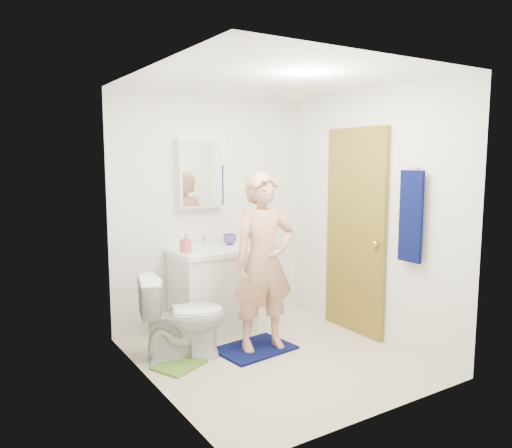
{
  "coord_description": "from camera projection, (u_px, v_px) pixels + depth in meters",
  "views": [
    {
      "loc": [
        -2.4,
        -3.48,
        1.75
      ],
      "look_at": [
        -0.04,
        0.25,
        1.17
      ],
      "focal_mm": 35.0,
      "sensor_mm": 36.0,
      "label": 1
    }
  ],
  "objects": [
    {
      "name": "green_rug",
      "position": [
        178.0,
        365.0,
        4.23
      ],
      "size": [
        0.49,
        0.46,
        0.02
      ],
      "primitive_type": "cube",
      "rotation": [
        0.0,
        0.0,
        0.43
      ],
      "color": "#56872D",
      "rests_on": "floor"
    },
    {
      "name": "door_knob",
      "position": [
        375.0,
        244.0,
        4.69
      ],
      "size": [
        0.07,
        0.07,
        0.07
      ],
      "primitive_type": "sphere",
      "color": "gold",
      "rests_on": "door"
    },
    {
      "name": "wall_right",
      "position": [
        370.0,
        215.0,
        4.85
      ],
      "size": [
        0.02,
        2.4,
        2.4
      ],
      "primitive_type": "cube",
      "color": "silver",
      "rests_on": "ground"
    },
    {
      "name": "wall_left",
      "position": [
        152.0,
        234.0,
        3.67
      ],
      "size": [
        0.02,
        2.4,
        2.4
      ],
      "primitive_type": "cube",
      "color": "silver",
      "rests_on": "ground"
    },
    {
      "name": "sink_basin",
      "position": [
        212.0,
        250.0,
        5.0
      ],
      "size": [
        0.4,
        0.4,
        0.03
      ],
      "primitive_type": "cylinder",
      "color": "white",
      "rests_on": "countertop"
    },
    {
      "name": "countertop",
      "position": [
        212.0,
        251.0,
        5.0
      ],
      "size": [
        0.79,
        0.59,
        0.05
      ],
      "primitive_type": "cube",
      "color": "white",
      "rests_on": "vanity_cabinet"
    },
    {
      "name": "door",
      "position": [
        355.0,
        232.0,
        4.97
      ],
      "size": [
        0.05,
        0.8,
        2.05
      ],
      "primitive_type": "cube",
      "color": "olive",
      "rests_on": "ground"
    },
    {
      "name": "towel_hook",
      "position": [
        416.0,
        168.0,
        4.29
      ],
      "size": [
        0.06,
        0.02,
        0.02
      ],
      "primitive_type": "cylinder",
      "rotation": [
        0.0,
        1.57,
        0.0
      ],
      "color": "silver",
      "rests_on": "wall_right"
    },
    {
      "name": "bath_mat",
      "position": [
        255.0,
        349.0,
        4.59
      ],
      "size": [
        0.73,
        0.56,
        0.02
      ],
      "primitive_type": "cube",
      "rotation": [
        0.0,
        0.0,
        0.12
      ],
      "color": "#060C40",
      "rests_on": "floor"
    },
    {
      "name": "ceiling",
      "position": [
        277.0,
        78.0,
        4.1
      ],
      "size": [
        2.2,
        2.4,
        0.02
      ],
      "primitive_type": "cube",
      "color": "white",
      "rests_on": "ground"
    },
    {
      "name": "floor",
      "position": [
        275.0,
        358.0,
        4.42
      ],
      "size": [
        2.2,
        2.4,
        0.02
      ],
      "primitive_type": "cube",
      "color": "beige",
      "rests_on": "ground"
    },
    {
      "name": "vanity_cabinet",
      "position": [
        212.0,
        292.0,
        5.05
      ],
      "size": [
        0.75,
        0.55,
        0.8
      ],
      "primitive_type": "cube",
      "color": "white",
      "rests_on": "floor"
    },
    {
      "name": "soap_dispenser",
      "position": [
        186.0,
        243.0,
        4.79
      ],
      "size": [
        0.11,
        0.11,
        0.19
      ],
      "primitive_type": "imported",
      "rotation": [
        0.0,
        0.0,
        0.31
      ],
      "color": "#C85D62",
      "rests_on": "countertop"
    },
    {
      "name": "man",
      "position": [
        264.0,
        262.0,
        4.48
      ],
      "size": [
        0.63,
        0.46,
        1.6
      ],
      "primitive_type": "imported",
      "rotation": [
        0.0,
        0.0,
        -0.14
      ],
      "color": "tan",
      "rests_on": "bath_mat"
    },
    {
      "name": "towel",
      "position": [
        411.0,
        216.0,
        4.32
      ],
      "size": [
        0.03,
        0.24,
        0.8
      ],
      "primitive_type": "cube",
      "color": "#060C40",
      "rests_on": "wall_right"
    },
    {
      "name": "toilet",
      "position": [
        183.0,
        316.0,
        4.37
      ],
      "size": [
        0.82,
        0.59,
        0.75
      ],
      "primitive_type": "imported",
      "rotation": [
        0.0,
        0.0,
        1.32
      ],
      "color": "white",
      "rests_on": "floor"
    },
    {
      "name": "mirror_panel",
      "position": [
        203.0,
        173.0,
        5.03
      ],
      "size": [
        0.46,
        0.01,
        0.66
      ],
      "primitive_type": "cube",
      "color": "white",
      "rests_on": "wall_back"
    },
    {
      "name": "wall_back",
      "position": [
        211.0,
        211.0,
        5.28
      ],
      "size": [
        2.2,
        0.02,
        2.4
      ],
      "primitive_type": "cube",
      "color": "silver",
      "rests_on": "ground"
    },
    {
      "name": "toothbrush_cup",
      "position": [
        230.0,
        239.0,
        5.24
      ],
      "size": [
        0.17,
        0.17,
        0.11
      ],
      "primitive_type": "imported",
      "rotation": [
        0.0,
        0.0,
        0.3
      ],
      "color": "#5D3F8C",
      "rests_on": "countertop"
    },
    {
      "name": "medicine_cabinet",
      "position": [
        201.0,
        173.0,
        5.09
      ],
      "size": [
        0.5,
        0.12,
        0.7
      ],
      "primitive_type": "cube",
      "color": "white",
      "rests_on": "wall_back"
    },
    {
      "name": "wall_front",
      "position": [
        381.0,
        244.0,
        3.25
      ],
      "size": [
        2.2,
        0.02,
        2.4
      ],
      "primitive_type": "cube",
      "color": "silver",
      "rests_on": "ground"
    },
    {
      "name": "faucet",
      "position": [
        204.0,
        240.0,
        5.14
      ],
      "size": [
        0.03,
        0.03,
        0.12
      ],
      "primitive_type": "cylinder",
      "color": "silver",
      "rests_on": "countertop"
    }
  ]
}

